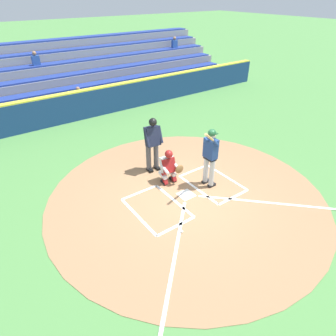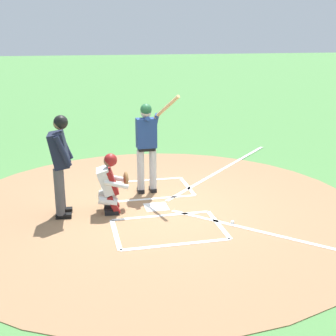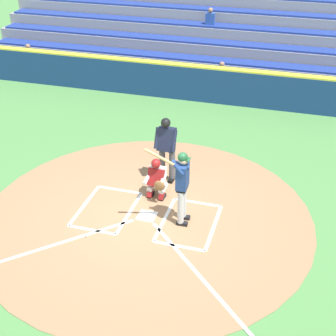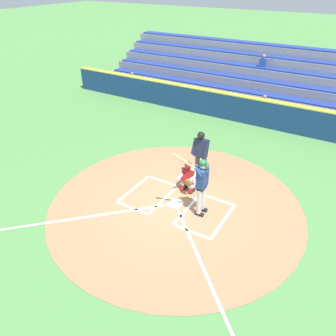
{
  "view_description": "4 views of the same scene",
  "coord_description": "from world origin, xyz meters",
  "px_view_note": "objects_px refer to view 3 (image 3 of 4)",
  "views": [
    {
      "loc": [
        4.5,
        5.34,
        5.21
      ],
      "look_at": [
        0.45,
        -0.29,
        0.96
      ],
      "focal_mm": 31.45,
      "sensor_mm": 36.0,
      "label": 1
    },
    {
      "loc": [
        7.95,
        -1.57,
        3.24
      ],
      "look_at": [
        0.22,
        0.18,
        0.85
      ],
      "focal_mm": 48.36,
      "sensor_mm": 36.0,
      "label": 2
    },
    {
      "loc": [
        -3.3,
        9.44,
        7.15
      ],
      "look_at": [
        -0.25,
        -0.98,
        0.85
      ],
      "focal_mm": 53.93,
      "sensor_mm": 36.0,
      "label": 3
    },
    {
      "loc": [
        -4.16,
        7.31,
        6.42
      ],
      "look_at": [
        0.4,
        -0.21,
        1.11
      ],
      "focal_mm": 35.1,
      "sensor_mm": 36.0,
      "label": 4
    }
  ],
  "objects_px": {
    "batter": "(182,183)",
    "catcher": "(157,178)",
    "plate_umpire": "(167,145)",
    "baseball": "(87,236)"
  },
  "relations": [
    {
      "from": "batter",
      "to": "baseball",
      "type": "height_order",
      "value": "batter"
    },
    {
      "from": "batter",
      "to": "plate_umpire",
      "type": "bearing_deg",
      "value": -63.12
    },
    {
      "from": "plate_umpire",
      "to": "baseball",
      "type": "xyz_separation_m",
      "value": [
        1.05,
        2.89,
        -1.04
      ]
    },
    {
      "from": "batter",
      "to": "baseball",
      "type": "relative_size",
      "value": 28.76
    },
    {
      "from": "batter",
      "to": "plate_umpire",
      "type": "height_order",
      "value": "batter"
    },
    {
      "from": "catcher",
      "to": "plate_umpire",
      "type": "height_order",
      "value": "plate_umpire"
    },
    {
      "from": "batter",
      "to": "catcher",
      "type": "bearing_deg",
      "value": -44.35
    },
    {
      "from": "catcher",
      "to": "plate_umpire",
      "type": "distance_m",
      "value": 1.0
    },
    {
      "from": "catcher",
      "to": "plate_umpire",
      "type": "relative_size",
      "value": 0.61
    },
    {
      "from": "batter",
      "to": "catcher",
      "type": "height_order",
      "value": "batter"
    }
  ]
}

